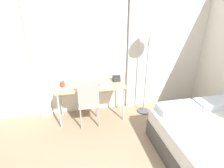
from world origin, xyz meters
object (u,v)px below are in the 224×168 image
desk (91,87)px  book (93,84)px  desk_chair (89,100)px  mug (62,84)px  standing_lamp (149,37)px  telephone (116,78)px

desk → book: (0.05, -0.04, 0.08)m
desk_chair → mug: size_ratio=10.08×
desk_chair → mug: 0.59m
book → mug: size_ratio=2.37×
desk_chair → standing_lamp: standing_lamp is taller
desk → standing_lamp: standing_lamp is taller
desk → book: book is taller
standing_lamp → mug: 1.88m
desk → mug: 0.54m
desk → desk_chair: (-0.07, -0.26, -0.14)m
mug → telephone: bearing=3.7°
desk_chair → telephone: desk_chair is taller
standing_lamp → mug: bearing=178.7°
standing_lamp → desk_chair: bearing=-169.2°
desk_chair → book: 0.33m
telephone → mug: bearing=-176.3°
book → mug: mug is taller
telephone → mug: 1.08m
desk_chair → desk: bearing=75.3°
desk → telephone: bearing=8.9°
desk_chair → book: bearing=62.1°
telephone → book: 0.51m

